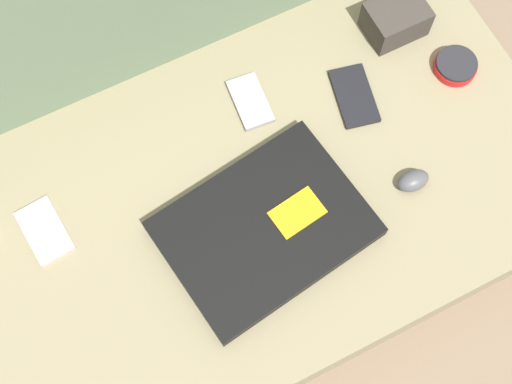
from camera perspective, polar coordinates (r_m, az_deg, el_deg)
The scene contains 9 objects.
ground_plane at distance 1.45m, azimuth -0.00°, elevation -2.42°, with size 8.00×8.00×0.00m, color #7A6651.
couch_seat at distance 1.38m, azimuth -0.00°, elevation -1.42°, with size 1.15×0.65×0.16m.
laptop at distance 1.27m, azimuth 0.71°, elevation -2.93°, with size 0.38×0.30×0.03m.
computer_mouse at distance 1.33m, azimuth 12.46°, elevation 0.89°, with size 0.06×0.04×0.03m.
speaker_puck at distance 1.46m, azimuth 15.68°, elevation 9.70°, with size 0.08×0.08×0.02m.
phone_silver at distance 1.33m, azimuth -16.57°, elevation -2.99°, with size 0.08×0.12×0.01m.
phone_black at distance 1.37m, azimuth -0.46°, elevation 7.25°, with size 0.07×0.12×0.01m.
phone_small at distance 1.39m, azimuth 7.87°, elevation 7.61°, with size 0.09×0.14×0.01m.
camera_pouch at distance 1.46m, azimuth 11.12°, elevation 13.41°, with size 0.11×0.09×0.07m.
Camera 1 is at (-0.20, -0.39, 1.38)m, focal length 50.00 mm.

